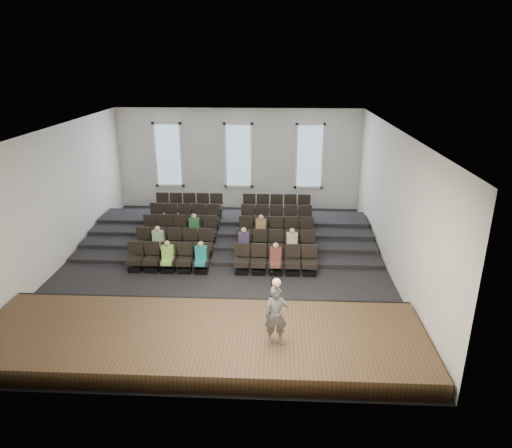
{
  "coord_description": "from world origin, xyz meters",
  "views": [
    {
      "loc": [
        1.95,
        -15.29,
        7.28
      ],
      "look_at": [
        1.18,
        0.5,
        1.48
      ],
      "focal_mm": 32.0,
      "sensor_mm": 36.0,
      "label": 1
    }
  ],
  "objects": [
    {
      "name": "ground",
      "position": [
        0.0,
        0.0,
        0.0
      ],
      "size": [
        14.0,
        14.0,
        0.0
      ],
      "primitive_type": "plane",
      "color": "black",
      "rests_on": "ground"
    },
    {
      "name": "wall_left",
      "position": [
        -6.02,
        0.0,
        2.5
      ],
      "size": [
        0.04,
        14.0,
        5.0
      ],
      "primitive_type": "cube",
      "color": "silver",
      "rests_on": "ground"
    },
    {
      "name": "seating_rows",
      "position": [
        -0.0,
        1.54,
        0.68
      ],
      "size": [
        6.8,
        4.7,
        1.67
      ],
      "color": "black",
      "rests_on": "ground"
    },
    {
      "name": "wall_back",
      "position": [
        0.0,
        7.02,
        2.5
      ],
      "size": [
        12.0,
        0.04,
        5.0
      ],
      "primitive_type": "cube",
      "color": "silver",
      "rests_on": "ground"
    },
    {
      "name": "stage_lip",
      "position": [
        0.0,
        -3.33,
        0.25
      ],
      "size": [
        11.8,
        0.06,
        0.52
      ],
      "primitive_type": "cube",
      "color": "black",
      "rests_on": "ground"
    },
    {
      "name": "wall_right",
      "position": [
        6.02,
        0.0,
        2.5
      ],
      "size": [
        0.04,
        14.0,
        5.0
      ],
      "primitive_type": "cube",
      "color": "silver",
      "rests_on": "ground"
    },
    {
      "name": "audience",
      "position": [
        0.0,
        0.32,
        0.81
      ],
      "size": [
        5.45,
        2.64,
        1.1
      ],
      "color": "#96D354",
      "rests_on": "seating_rows"
    },
    {
      "name": "stage",
      "position": [
        0.0,
        -5.1,
        0.25
      ],
      "size": [
        11.8,
        3.6,
        0.5
      ],
      "primitive_type": "cube",
      "color": "#4B3420",
      "rests_on": "ground"
    },
    {
      "name": "ceiling",
      "position": [
        0.0,
        0.0,
        5.01
      ],
      "size": [
        12.0,
        14.0,
        0.02
      ],
      "primitive_type": "cube",
      "color": "white",
      "rests_on": "ground"
    },
    {
      "name": "mic_stand",
      "position": [
        1.84,
        -4.17,
        0.91
      ],
      "size": [
        0.23,
        0.23,
        1.37
      ],
      "color": "black",
      "rests_on": "stage"
    },
    {
      "name": "wall_front",
      "position": [
        0.0,
        -7.02,
        2.5
      ],
      "size": [
        12.0,
        0.04,
        5.0
      ],
      "primitive_type": "cube",
      "color": "silver",
      "rests_on": "ground"
    },
    {
      "name": "risers",
      "position": [
        0.0,
        3.17,
        0.2
      ],
      "size": [
        11.8,
        4.8,
        0.6
      ],
      "color": "black",
      "rests_on": "ground"
    },
    {
      "name": "windows",
      "position": [
        0.0,
        6.95,
        2.7
      ],
      "size": [
        8.44,
        0.1,
        3.24
      ],
      "color": "white",
      "rests_on": "wall_back"
    },
    {
      "name": "speaker",
      "position": [
        1.97,
        -5.49,
        1.28
      ],
      "size": [
        0.59,
        0.41,
        1.55
      ],
      "primitive_type": "imported",
      "rotation": [
        0.0,
        0.0,
        0.06
      ],
      "color": "#53514F",
      "rests_on": "stage"
    }
  ]
}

